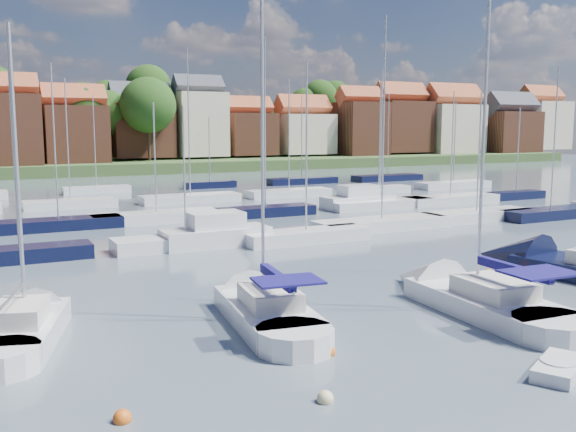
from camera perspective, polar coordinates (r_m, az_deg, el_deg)
ground at (r=62.49m, az=-8.28°, el=0.79°), size 260.00×260.00×0.00m
sailboat_left at (r=26.72m, az=-2.63°, el=-8.09°), size 4.21×10.79×14.32m
sailboat_centre at (r=29.29m, az=15.28°, el=-6.94°), size 3.72×11.81×15.84m
sailboat_navy at (r=37.00m, az=23.43°, el=-4.22°), size 5.66×13.37×17.89m
sailboat_far at (r=26.27m, az=-22.03°, el=-9.01°), size 4.98×9.48×12.27m
tender at (r=22.39m, az=22.95°, el=-12.36°), size 2.78×2.22×0.55m
buoy_a at (r=18.35m, az=-14.50°, el=-17.29°), size 0.49×0.49×0.49m
buoy_b at (r=18.96m, az=3.33°, el=-16.18°), size 0.49×0.49×0.49m
buoy_c at (r=22.47m, az=3.61°, el=-12.22°), size 0.48×0.48×0.48m
buoy_e at (r=35.56m, az=17.40°, el=-4.98°), size 0.43×0.43×0.43m
marina_field at (r=58.56m, az=-5.00°, el=0.79°), size 79.62×41.41×15.93m
far_shore_town at (r=153.08m, az=-18.72°, el=6.41°), size 212.46×90.00×22.27m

